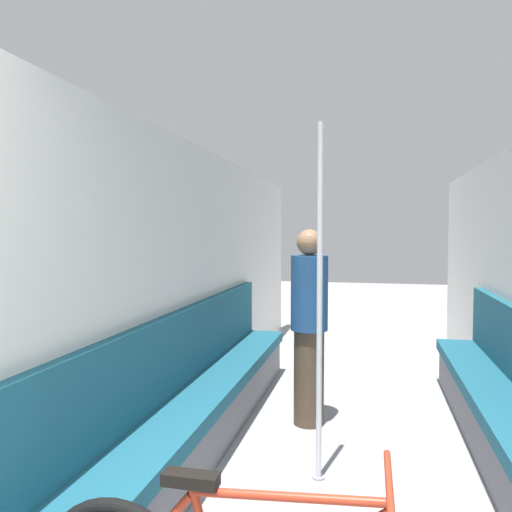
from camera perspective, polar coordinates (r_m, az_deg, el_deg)
wall_left at (r=3.59m, az=-10.55°, el=-4.24°), size 0.10×8.91×2.27m
bench_seat_row_left at (r=3.72m, az=-6.86°, el=-16.78°), size 0.42×4.30×1.00m
grab_pole_near at (r=3.16m, az=7.27°, el=-5.88°), size 0.08×0.08×2.25m
passenger_standing at (r=4.09m, az=6.09°, el=-7.79°), size 0.30×0.30×1.59m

